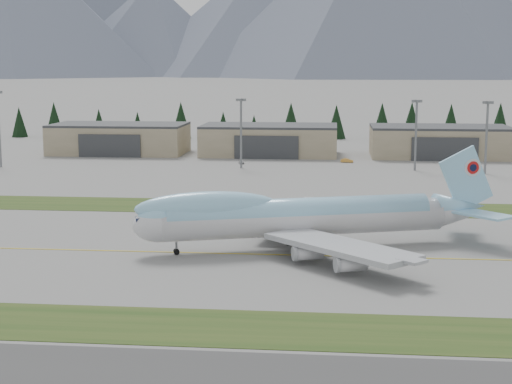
# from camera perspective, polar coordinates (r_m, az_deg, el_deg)

# --- Properties ---
(ground) EXTENTS (7000.00, 7000.00, 0.00)m
(ground) POSITION_cam_1_polar(r_m,az_deg,el_deg) (133.26, 2.15, -4.60)
(ground) COLOR gray
(ground) RESTS_ON ground
(grass_strip_near) EXTENTS (400.00, 14.00, 0.08)m
(grass_strip_near) POSITION_cam_1_polar(r_m,az_deg,el_deg) (96.87, 0.75, -9.95)
(grass_strip_near) COLOR #254217
(grass_strip_near) RESTS_ON ground
(grass_strip_far) EXTENTS (400.00, 18.00, 0.08)m
(grass_strip_far) POSITION_cam_1_polar(r_m,az_deg,el_deg) (177.23, 3.05, -1.14)
(grass_strip_far) COLOR #254217
(grass_strip_far) RESTS_ON ground
(taxiway_line_main) EXTENTS (400.00, 0.40, 0.02)m
(taxiway_line_main) POSITION_cam_1_polar(r_m,az_deg,el_deg) (133.26, 2.15, -4.60)
(taxiway_line_main) COLOR gold
(taxiway_line_main) RESTS_ON ground
(boeing_747_freighter) EXTENTS (66.14, 54.65, 17.50)m
(boeing_747_freighter) POSITION_cam_1_polar(r_m,az_deg,el_deg) (137.09, 3.24, -1.75)
(boeing_747_freighter) COLOR silver
(boeing_747_freighter) RESTS_ON ground
(hangar_left) EXTENTS (48.00, 26.60, 10.80)m
(hangar_left) POSITION_cam_1_polar(r_m,az_deg,el_deg) (290.91, -9.90, 3.86)
(hangar_left) COLOR gray
(hangar_left) RESTS_ON ground
(hangar_center) EXTENTS (48.00, 26.60, 10.80)m
(hangar_center) POSITION_cam_1_polar(r_m,az_deg,el_deg) (281.24, 0.99, 3.81)
(hangar_center) COLOR gray
(hangar_center) RESTS_ON ground
(hangar_right) EXTENTS (48.00, 26.60, 10.80)m
(hangar_right) POSITION_cam_1_polar(r_m,az_deg,el_deg) (282.78, 13.22, 3.60)
(hangar_right) COLOR gray
(hangar_right) RESTS_ON ground
(floodlight_masts) EXTENTS (202.93, 10.60, 23.87)m
(floodlight_masts) POSITION_cam_1_polar(r_m,az_deg,el_deg) (240.50, 6.91, 5.27)
(floodlight_masts) COLOR slate
(floodlight_masts) RESTS_ON ground
(service_vehicle_a) EXTENTS (2.40, 3.83, 1.22)m
(service_vehicle_a) POSITION_cam_1_polar(r_m,az_deg,el_deg) (256.12, -1.07, 2.07)
(service_vehicle_a) COLOR #BCBCBE
(service_vehicle_a) RESTS_ON ground
(service_vehicle_b) EXTENTS (4.31, 1.96, 1.37)m
(service_vehicle_b) POSITION_cam_1_polar(r_m,az_deg,el_deg) (261.02, 6.63, 2.15)
(service_vehicle_b) COLOR gold
(service_vehicle_b) RESTS_ON ground
(service_vehicle_c) EXTENTS (3.04, 4.34, 1.17)m
(service_vehicle_c) POSITION_cam_1_polar(r_m,az_deg,el_deg) (257.00, 14.46, 1.80)
(service_vehicle_c) COLOR #9F9EA2
(service_vehicle_c) RESTS_ON ground
(conifer_belt) EXTENTS (275.16, 15.35, 16.62)m
(conifer_belt) POSITION_cam_1_polar(r_m,az_deg,el_deg) (342.66, 6.47, 5.10)
(conifer_belt) COLOR black
(conifer_belt) RESTS_ON ground
(mountain_ridge_rear) EXTENTS (4462.32, 1043.66, 521.83)m
(mountain_ridge_rear) POSITION_cam_1_polar(r_m,az_deg,el_deg) (3048.30, 10.84, 13.16)
(mountain_ridge_rear) COLOR #50596B
(mountain_ridge_rear) RESTS_ON ground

